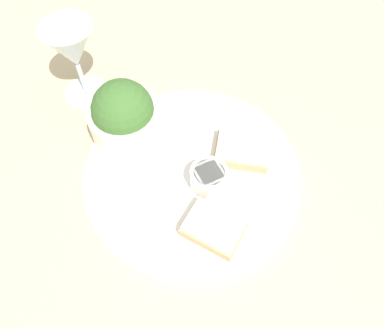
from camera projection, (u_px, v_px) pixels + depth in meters
ground_plane at (192, 176)px, 0.59m from camera, size 4.00×4.00×0.00m
dinner_plate at (192, 174)px, 0.59m from camera, size 0.34×0.34×0.01m
salad_bowl at (124, 116)px, 0.58m from camera, size 0.11×0.11×0.11m
sauce_ramekin at (209, 178)px, 0.55m from camera, size 0.06×0.06×0.04m
cheese_toast_near at (242, 150)px, 0.59m from camera, size 0.10×0.08×0.03m
cheese_toast_far at (213, 228)px, 0.52m from camera, size 0.10×0.09×0.03m
wine_glass at (72, 50)px, 0.60m from camera, size 0.09×0.09×0.14m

